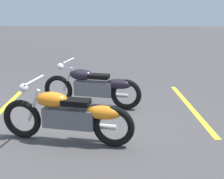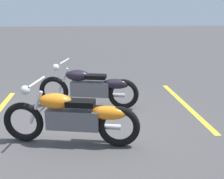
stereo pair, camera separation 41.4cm
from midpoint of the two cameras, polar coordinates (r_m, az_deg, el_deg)
The scene contains 4 objects.
ground_plane at distance 5.38m, azimuth -11.05°, elevation -6.83°, with size 60.00×60.00×0.00m, color #474444.
motorcycle_bright_foreground at distance 4.40m, azimuth -10.76°, elevation -5.70°, with size 2.21×0.67×1.04m.
motorcycle_dark_foreground at distance 5.97m, azimuth -6.53°, elevation 0.47°, with size 2.21×0.70×1.04m.
parking_stripe_mid at distance 6.40m, azimuth 13.25°, elevation -3.09°, with size 3.20×0.12×0.01m, color yellow.
Camera 2 is at (0.53, -4.89, 2.11)m, focal length 43.69 mm.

